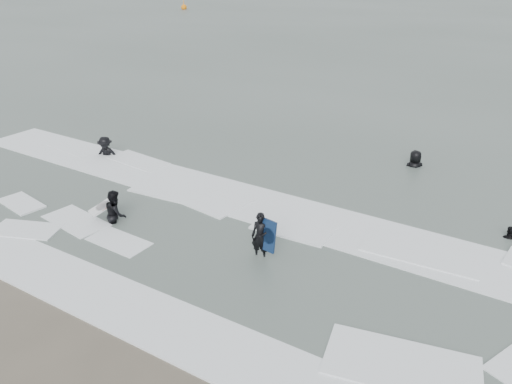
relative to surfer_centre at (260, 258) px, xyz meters
The scene contains 9 objects.
ground 3.43m from the surfer_centre, 112.45° to the right, with size 320.00×320.00×0.00m, color brown.
surfer_centre is the anchor object (origin of this frame).
surfer_wading 5.26m from the surfer_centre, behind, with size 0.83×0.65×1.70m, color black.
surfer_breaker 10.72m from the surfer_centre, 161.63° to the left, with size 1.16×0.66×1.79m, color black.
surfer_right_near 7.92m from the surfer_centre, 40.38° to the left, with size 0.93×0.39×1.59m, color black.
surfer_right_far 9.67m from the surfer_centre, 79.56° to the left, with size 0.92×0.60×1.89m, color black.
surf_foam 1.41m from the surfer_centre, 157.96° to the left, with size 30.03×9.06×0.09m.
bodyboards 1.67m from the surfer_centre, 75.46° to the left, with size 12.98×7.29×1.25m.
buoy 82.06m from the surfer_centre, 131.40° to the left, with size 1.00×1.00×1.65m.
Camera 1 is at (7.88, -7.42, 7.95)m, focal length 35.00 mm.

